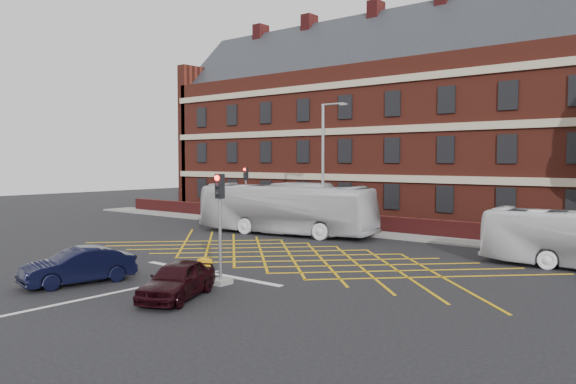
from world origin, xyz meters
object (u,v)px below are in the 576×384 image
Objects in this scene: traffic_light_far at (246,201)px; traffic_light_near at (220,239)px; car_maroon at (177,280)px; street_lamp at (324,193)px; bus_left at (285,209)px; car_navy at (78,266)px; utility_cabinet at (205,270)px; direction_signs at (235,204)px.

traffic_light_near is at bearing -49.23° from traffic_light_far.
car_maroon is 16.56m from street_lamp.
street_lamp reaches higher than traffic_light_near.
bus_left is 16.64m from car_navy.
traffic_light_near is at bearing -71.01° from street_lamp.
street_lamp is (-4.52, 13.14, 1.02)m from traffic_light_near.
traffic_light_near is at bearing -5.80° from utility_cabinet.
street_lamp is at bearing 105.12° from utility_cabinet.
street_lamp is at bearing -93.79° from bus_left.
traffic_light_far reaches higher than bus_left.
traffic_light_far is 4.98× the size of utility_cabinet.
traffic_light_far is 19.53m from utility_cabinet.
utility_cabinet is (12.19, -15.19, -1.34)m from traffic_light_far.
street_lamp is (2.85, 0.25, 1.11)m from bus_left.
street_lamp is at bearing 101.98° from car_navy.
car_maroon is 1.75× the size of direction_signs.
bus_left is 6.30m from traffic_light_far.
direction_signs is (-2.09, 0.99, -0.39)m from traffic_light_far.
car_maroon is 22.47m from traffic_light_far.
bus_left is 2.81× the size of traffic_light_near.
car_navy is 4.86m from utility_cabinet.
car_navy is 1.92× the size of direction_signs.
car_maroon is 2.78m from traffic_light_near.
bus_left is at bearing -174.98° from street_lamp.
traffic_light_near is 13.93m from street_lamp.
street_lamp is (-0.20, 16.58, 2.08)m from car_navy.
traffic_light_far is 8.99m from street_lamp.
traffic_light_far is (-13.66, 17.80, 1.11)m from car_maroon.
direction_signs is 21.61m from utility_cabinet.
utility_cabinet is at bearing 95.49° from car_maroon.
traffic_light_far is 1.94× the size of direction_signs.
street_lamp is at bearing 83.74° from car_maroon.
car_maroon is 4.48× the size of utility_cabinet.
car_navy is 4.89m from car_maroon.
utility_cabinet is (3.52, -13.04, -2.35)m from street_lamp.
car_navy is at bearing -133.18° from utility_cabinet.
traffic_light_far is at bearing -25.40° from direction_signs.
car_navy is at bearing 167.02° from car_maroon.
traffic_light_far is at bearing 128.74° from utility_cabinet.
traffic_light_far is (-5.82, 2.41, 0.09)m from bus_left.
traffic_light_near is (-0.48, 2.51, 1.11)m from car_maroon.
bus_left is 8.61m from direction_signs.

